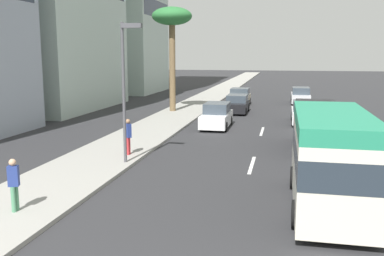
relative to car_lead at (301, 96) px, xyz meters
name	(u,v)px	position (x,y,z in m)	size (l,w,h in m)	color
ground_plane	(268,113)	(-8.44, 3.01, -0.79)	(198.00, 198.00, 0.00)	#2D2D30
sidewalk_right	(186,110)	(-8.44, 10.23, -0.72)	(162.00, 3.87, 0.15)	#9E9B93
lane_stripe_mid	(252,165)	(-26.29, 3.01, -0.79)	(3.20, 0.16, 0.01)	silver
lane_stripe_far	(262,131)	(-17.34, 3.01, -0.79)	(3.20, 0.16, 0.01)	silver
car_lead	(301,96)	(0.00, 0.00, 0.00)	(4.71, 1.91, 1.68)	silver
minibus_second	(331,157)	(-31.41, 0.11, 0.96)	(6.72, 2.44, 3.20)	silver
car_third	(240,97)	(-2.79, 5.99, 0.00)	(4.20, 1.96, 1.68)	beige
car_fourth	(305,113)	(-13.35, 0.13, -0.01)	(4.63, 1.94, 1.67)	white
van_fifth	(316,123)	(-22.11, -0.05, 0.61)	(5.36, 2.19, 2.44)	black
car_sixth	(217,116)	(-16.45, 6.19, 0.01)	(4.39, 1.83, 1.71)	white
car_seventh	(237,104)	(-8.47, 5.64, -0.05)	(4.40, 1.90, 1.55)	black
pedestrian_near_lamp	(14,183)	(-34.20, 9.84, 0.29)	(0.31, 0.37, 1.70)	#4C8C66
pedestrian_mid_block	(128,135)	(-26.08, 9.08, 0.34)	(0.38, 0.38, 1.77)	red
palm_tree	(172,21)	(-9.51, 11.15, 6.96)	(3.39, 3.39, 8.81)	brown
street_lamp	(126,77)	(-27.53, 8.57, 3.27)	(0.24, 0.97, 6.26)	#4C4C51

